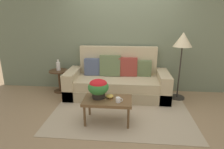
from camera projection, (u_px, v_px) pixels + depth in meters
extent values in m
plane|color=#997A56|center=(121.00, 110.00, 3.76)|extent=(14.00, 14.00, 0.00)
cube|color=slate|center=(124.00, 32.00, 4.48)|extent=(6.40, 0.12, 2.85)
cube|color=tan|center=(121.00, 110.00, 3.76)|extent=(2.62, 1.98, 0.01)
cube|color=tan|center=(117.00, 92.00, 4.37)|extent=(2.29, 0.88, 0.25)
cube|color=tan|center=(117.00, 83.00, 4.28)|extent=(1.80, 0.79, 0.20)
cube|color=tan|center=(118.00, 65.00, 4.55)|extent=(1.80, 0.16, 0.88)
cube|color=tan|center=(73.00, 83.00, 4.40)|extent=(0.24, 0.88, 0.60)
cube|color=tan|center=(163.00, 86.00, 4.22)|extent=(0.24, 0.88, 0.60)
cube|color=#607047|center=(143.00, 68.00, 4.37)|extent=(0.37, 0.14, 0.37)
cube|color=#4C5670|center=(93.00, 67.00, 4.45)|extent=(0.40, 0.21, 0.39)
cube|color=#93382D|center=(128.00, 67.00, 4.38)|extent=(0.43, 0.20, 0.43)
cube|color=#607047|center=(110.00, 65.00, 4.40)|extent=(0.48, 0.23, 0.49)
cylinder|color=brown|center=(85.00, 116.00, 3.16)|extent=(0.04, 0.04, 0.38)
cylinder|color=brown|center=(128.00, 119.00, 3.10)|extent=(0.04, 0.04, 0.38)
cylinder|color=brown|center=(89.00, 106.00, 3.53)|extent=(0.04, 0.04, 0.38)
cylinder|color=brown|center=(128.00, 108.00, 3.47)|extent=(0.04, 0.04, 0.38)
cube|color=brown|center=(107.00, 101.00, 3.25)|extent=(0.82, 0.49, 0.05)
cylinder|color=#4C331E|center=(60.00, 91.00, 4.70)|extent=(0.29, 0.29, 0.03)
cylinder|color=#4C331E|center=(59.00, 81.00, 4.62)|extent=(0.05, 0.05, 0.48)
cylinder|color=#4C331E|center=(59.00, 71.00, 4.54)|extent=(0.45, 0.45, 0.03)
cylinder|color=#2D2823|center=(177.00, 97.00, 4.32)|extent=(0.33, 0.33, 0.03)
cylinder|color=#2D2823|center=(179.00, 73.00, 4.15)|extent=(0.03, 0.03, 1.14)
cone|color=beige|center=(183.00, 39.00, 3.94)|extent=(0.39, 0.39, 0.30)
cylinder|color=black|center=(98.00, 95.00, 3.28)|extent=(0.22, 0.22, 0.11)
ellipsoid|color=#337533|center=(98.00, 87.00, 3.24)|extent=(0.36, 0.36, 0.26)
ellipsoid|color=red|center=(98.00, 84.00, 3.22)|extent=(0.30, 0.30, 0.14)
cylinder|color=white|center=(118.00, 100.00, 3.12)|extent=(0.08, 0.08, 0.09)
torus|color=white|center=(121.00, 100.00, 3.11)|extent=(0.06, 0.01, 0.06)
cylinder|color=gold|center=(110.00, 98.00, 3.28)|extent=(0.05, 0.05, 0.02)
ellipsoid|color=gold|center=(110.00, 96.00, 3.27)|extent=(0.13, 0.13, 0.06)
cylinder|color=silver|center=(58.00, 66.00, 4.51)|extent=(0.09, 0.09, 0.20)
cylinder|color=silver|center=(58.00, 61.00, 4.47)|extent=(0.04, 0.04, 0.07)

